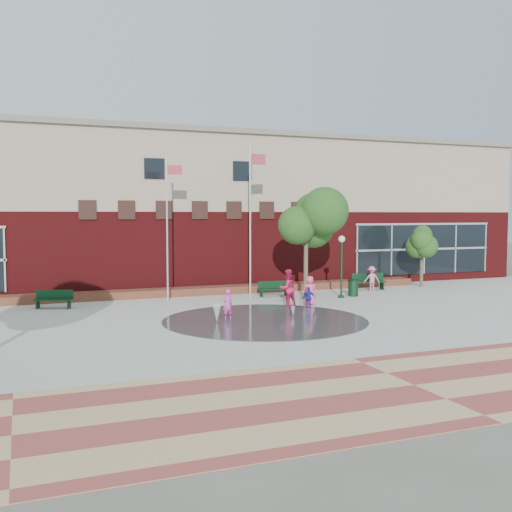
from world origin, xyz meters
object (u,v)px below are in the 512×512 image
object	(u,v)px
bench_left	(54,303)
child_splash	(228,304)
flagpole_left	(168,221)
flagpole_right	(251,213)
trash_can	(353,288)

from	to	relation	value
bench_left	child_splash	distance (m)	8.62
flagpole_left	child_splash	xyz separation A→B (m)	(1.09, -6.00, -3.38)
child_splash	flagpole_right	bearing A→B (deg)	-128.47
flagpole_right	child_splash	xyz separation A→B (m)	(-3.10, -5.35, -3.79)
bench_left	trash_can	bearing A→B (deg)	14.75
flagpole_right	bench_left	xyz separation A→B (m)	(-9.71, 0.18, -4.14)
flagpole_right	child_splash	distance (m)	7.25
bench_left	flagpole_right	bearing A→B (deg)	19.28
flagpole_left	bench_left	world-z (taller)	flagpole_left
trash_can	flagpole_left	bearing A→B (deg)	168.44
flagpole_left	trash_can	bearing A→B (deg)	-7.09
flagpole_right	child_splash	bearing A→B (deg)	-127.12
bench_left	trash_can	size ratio (longest dim) A/B	1.94
child_splash	trash_can	bearing A→B (deg)	-162.62
flagpole_right	bench_left	size ratio (longest dim) A/B	4.45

